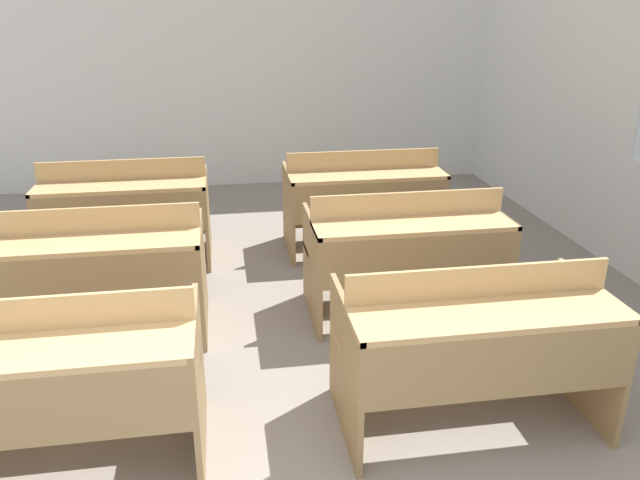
{
  "coord_description": "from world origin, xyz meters",
  "views": [
    {
      "loc": [
        0.05,
        -1.37,
        2.02
      ],
      "look_at": [
        0.58,
        1.88,
        0.75
      ],
      "focal_mm": 35.0,
      "sensor_mm": 36.0,
      "label": 1
    }
  ],
  "objects_px": {
    "bench_second_right": "(406,249)",
    "bench_third_right": "(363,196)",
    "bench_second_left": "(98,268)",
    "bench_third_left": "(126,208)",
    "bench_front_right": "(475,341)",
    "bench_front_left": "(50,379)"
  },
  "relations": [
    {
      "from": "bench_second_right",
      "to": "bench_third_left",
      "type": "relative_size",
      "value": 1.0
    },
    {
      "from": "bench_front_right",
      "to": "bench_second_left",
      "type": "distance_m",
      "value": 2.31
    },
    {
      "from": "bench_second_right",
      "to": "bench_third_right",
      "type": "xyz_separation_m",
      "value": [
        -0.02,
        1.22,
        0.0
      ]
    },
    {
      "from": "bench_front_left",
      "to": "bench_front_right",
      "type": "xyz_separation_m",
      "value": [
        1.96,
        0.01,
        0.0
      ]
    },
    {
      "from": "bench_second_right",
      "to": "bench_third_left",
      "type": "distance_m",
      "value": 2.3
    },
    {
      "from": "bench_third_left",
      "to": "bench_third_right",
      "type": "xyz_separation_m",
      "value": [
        1.94,
        0.01,
        0.0
      ]
    },
    {
      "from": "bench_front_left",
      "to": "bench_third_left",
      "type": "bearing_deg",
      "value": 89.53
    },
    {
      "from": "bench_front_right",
      "to": "bench_second_left",
      "type": "height_order",
      "value": "same"
    },
    {
      "from": "bench_front_left",
      "to": "bench_front_right",
      "type": "distance_m",
      "value": 1.96
    },
    {
      "from": "bench_second_left",
      "to": "bench_third_right",
      "type": "height_order",
      "value": "same"
    },
    {
      "from": "bench_second_left",
      "to": "bench_second_right",
      "type": "relative_size",
      "value": 1.0
    },
    {
      "from": "bench_second_left",
      "to": "bench_third_right",
      "type": "distance_m",
      "value": 2.31
    },
    {
      "from": "bench_front_left",
      "to": "bench_third_right",
      "type": "xyz_separation_m",
      "value": [
        1.96,
        2.45,
        0.0
      ]
    },
    {
      "from": "bench_second_right",
      "to": "bench_third_right",
      "type": "height_order",
      "value": "same"
    },
    {
      "from": "bench_front_right",
      "to": "bench_third_right",
      "type": "relative_size",
      "value": 1.0
    },
    {
      "from": "bench_second_right",
      "to": "bench_third_right",
      "type": "relative_size",
      "value": 1.0
    },
    {
      "from": "bench_front_right",
      "to": "bench_second_right",
      "type": "bearing_deg",
      "value": 89.12
    },
    {
      "from": "bench_front_left",
      "to": "bench_second_right",
      "type": "distance_m",
      "value": 2.33
    },
    {
      "from": "bench_second_left",
      "to": "bench_third_left",
      "type": "xyz_separation_m",
      "value": [
        0.02,
        1.21,
        0.0
      ]
    },
    {
      "from": "bench_front_left",
      "to": "bench_second_left",
      "type": "height_order",
      "value": "same"
    },
    {
      "from": "bench_second_left",
      "to": "bench_second_right",
      "type": "height_order",
      "value": "same"
    },
    {
      "from": "bench_second_left",
      "to": "bench_third_left",
      "type": "bearing_deg",
      "value": 89.02
    }
  ]
}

